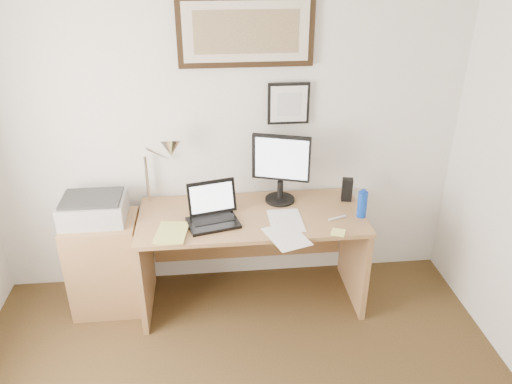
{
  "coord_description": "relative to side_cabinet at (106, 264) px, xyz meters",
  "views": [
    {
      "loc": [
        -0.13,
        -1.44,
        2.49
      ],
      "look_at": [
        0.16,
        1.43,
        1.03
      ],
      "focal_mm": 35.0,
      "sensor_mm": 36.0,
      "label": 1
    }
  ],
  "objects": [
    {
      "name": "laptop",
      "position": [
        0.8,
        -0.11,
        0.44
      ],
      "size": [
        0.39,
        0.37,
        0.26
      ],
      "color": "black",
      "rests_on": "desk"
    },
    {
      "name": "lcd_monitor",
      "position": [
        1.3,
        0.13,
        0.68
      ],
      "size": [
        0.41,
        0.22,
        0.52
      ],
      "color": "black",
      "rests_on": "desk"
    },
    {
      "name": "printer",
      "position": [
        -0.03,
        0.03,
        0.45
      ],
      "size": [
        0.44,
        0.34,
        0.18
      ],
      "color": "#A7A7AA",
      "rests_on": "side_cabinet"
    },
    {
      "name": "picture_large",
      "position": [
        1.07,
        0.29,
        1.59
      ],
      "size": [
        0.92,
        0.04,
        0.47
      ],
      "color": "black",
      "rests_on": "wall_back"
    },
    {
      "name": "paper_sheet_b",
      "position": [
        1.3,
        -0.16,
        0.39
      ],
      "size": [
        0.23,
        0.33,
        0.0
      ],
      "primitive_type": "cube",
      "rotation": [
        0.0,
        0.0,
        0.01
      ],
      "color": "white",
      "rests_on": "desk"
    },
    {
      "name": "paper_sheet_a",
      "position": [
        1.27,
        -0.37,
        0.39
      ],
      "size": [
        0.31,
        0.38,
        0.0
      ],
      "primitive_type": "cube",
      "rotation": [
        0.0,
        0.0,
        0.32
      ],
      "color": "white",
      "rests_on": "desk"
    },
    {
      "name": "sticky_pad",
      "position": [
        1.62,
        -0.36,
        0.39
      ],
      "size": [
        0.12,
        0.12,
        0.01
      ],
      "primitive_type": "cube",
      "rotation": [
        0.0,
        0.0,
        -0.41
      ],
      "color": "#FDFF78",
      "rests_on": "desk"
    },
    {
      "name": "water_bottle",
      "position": [
        1.84,
        -0.15,
        0.48
      ],
      "size": [
        0.07,
        0.07,
        0.19
      ],
      "primitive_type": "cylinder",
      "color": "#0D3AB2",
      "rests_on": "desk"
    },
    {
      "name": "desk",
      "position": [
        1.07,
        0.04,
        0.15
      ],
      "size": [
        1.6,
        0.7,
        0.75
      ],
      "color": "olive",
      "rests_on": "floor"
    },
    {
      "name": "picture_small",
      "position": [
        1.37,
        0.29,
        1.09
      ],
      "size": [
        0.3,
        0.03,
        0.3
      ],
      "color": "black",
      "rests_on": "wall_back"
    },
    {
      "name": "book",
      "position": [
        0.42,
        -0.25,
        0.4
      ],
      "size": [
        0.24,
        0.3,
        0.02
      ],
      "primitive_type": "imported",
      "rotation": [
        0.0,
        0.0,
        -0.14
      ],
      "color": "#CAC95F",
      "rests_on": "desk"
    },
    {
      "name": "marker_pen",
      "position": [
        1.66,
        -0.17,
        0.39
      ],
      "size": [
        0.14,
        0.06,
        0.02
      ],
      "primitive_type": "cylinder",
      "rotation": [
        0.0,
        1.57,
        0.35
      ],
      "color": "white",
      "rests_on": "desk"
    },
    {
      "name": "speaker",
      "position": [
        1.8,
        0.1,
        0.47
      ],
      "size": [
        0.09,
        0.08,
        0.17
      ],
      "primitive_type": "cube",
      "rotation": [
        0.0,
        0.0,
        -0.22
      ],
      "color": "black",
      "rests_on": "desk"
    },
    {
      "name": "bottle_cap",
      "position": [
        1.84,
        -0.15,
        0.59
      ],
      "size": [
        0.03,
        0.03,
        0.02
      ],
      "primitive_type": "cylinder",
      "color": "#0D3AB2",
      "rests_on": "water_bottle"
    },
    {
      "name": "side_cabinet",
      "position": [
        0.0,
        0.0,
        0.0
      ],
      "size": [
        0.5,
        0.4,
        0.73
      ],
      "primitive_type": "cube",
      "color": "olive",
      "rests_on": "floor"
    },
    {
      "name": "desk_lamp",
      "position": [
        0.51,
        0.13,
        0.82
      ],
      "size": [
        0.29,
        0.27,
        0.53
      ],
      "color": "silver",
      "rests_on": "desk"
    },
    {
      "name": "wall_back",
      "position": [
        0.92,
        0.32,
        0.89
      ],
      "size": [
        3.5,
        0.02,
        2.5
      ],
      "primitive_type": "cube",
      "color": "white",
      "rests_on": "ground"
    }
  ]
}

